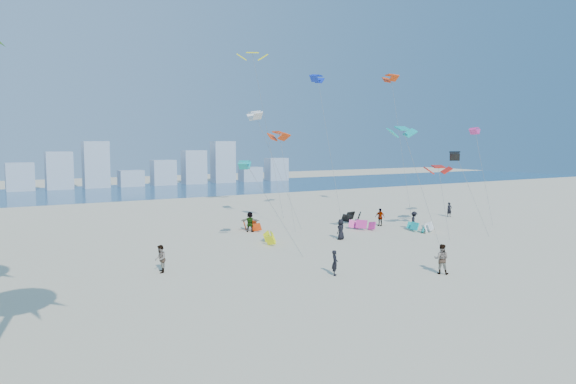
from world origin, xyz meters
TOP-DOWN VIEW (x-y plane):
  - ground at (0.00, 0.00)m, footprint 220.00×220.00m
  - ocean at (0.00, 72.00)m, footprint 220.00×220.00m
  - kitesurfer_near at (1.39, 7.39)m, footprint 0.64×0.70m
  - kitesurfer_mid at (7.47, 4.31)m, footprint 1.16×1.18m
  - kitesurfers_far at (8.67, 19.99)m, footprint 36.44×12.56m
  - grounded_kites at (12.06, 21.01)m, footprint 17.64×11.88m
  - flying_kites at (13.90, 24.23)m, footprint 28.69×25.73m
  - distant_skyline at (-1.19, 82.00)m, footprint 85.00×3.00m

SIDE VIEW (x-z plane):
  - ground at x=0.00m, z-range 0.00..0.00m
  - ocean at x=0.00m, z-range 0.01..0.01m
  - grounded_kites at x=12.06m, z-range -0.03..0.89m
  - kitesurfer_near at x=1.39m, z-range 0.00..1.60m
  - kitesurfers_far at x=8.67m, z-range -0.05..1.85m
  - kitesurfer_mid at x=7.47m, z-range 0.00..1.92m
  - distant_skyline at x=-1.19m, z-range -1.11..7.29m
  - flying_kites at x=13.90m, z-range 2.27..20.90m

